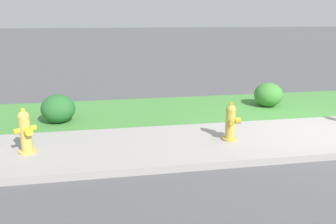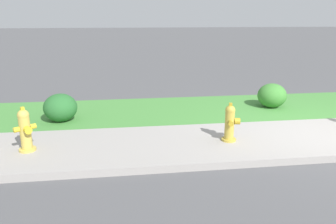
% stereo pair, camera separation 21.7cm
% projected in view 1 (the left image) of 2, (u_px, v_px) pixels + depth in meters
% --- Properties ---
extents(ground_plane, '(120.00, 120.00, 0.00)m').
position_uv_depth(ground_plane, '(326.00, 134.00, 6.47)').
color(ground_plane, '#515154').
extents(sidewalk_pavement, '(18.00, 1.98, 0.01)m').
position_uv_depth(sidewalk_pavement, '(326.00, 133.00, 6.47)').
color(sidewalk_pavement, '#9E9993').
rests_on(sidewalk_pavement, ground).
extents(grass_verge, '(18.00, 2.45, 0.01)m').
position_uv_depth(grass_verge, '(273.00, 105.00, 8.57)').
color(grass_verge, '#47893D').
rests_on(grass_verge, ground).
extents(fire_hydrant_far_end, '(0.33, 0.36, 0.73)m').
position_uv_depth(fire_hydrant_far_end, '(231.00, 122.00, 6.04)').
color(fire_hydrant_far_end, gold).
rests_on(fire_hydrant_far_end, ground).
extents(fire_hydrant_at_driveway, '(0.35, 0.33, 0.79)m').
position_uv_depth(fire_hydrant_at_driveway, '(25.00, 132.00, 5.45)').
color(fire_hydrant_at_driveway, gold).
rests_on(fire_hydrant_at_driveway, ground).
extents(shrub_bush_mid_verge, '(0.72, 0.72, 0.61)m').
position_uv_depth(shrub_bush_mid_verge, '(268.00, 95.00, 8.35)').
color(shrub_bush_mid_verge, '#3D7F33').
rests_on(shrub_bush_mid_verge, ground).
extents(shrub_bush_near_lamp, '(0.72, 0.72, 0.61)m').
position_uv_depth(shrub_bush_near_lamp, '(58.00, 109.00, 7.09)').
color(shrub_bush_near_lamp, '#28662D').
rests_on(shrub_bush_near_lamp, ground).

